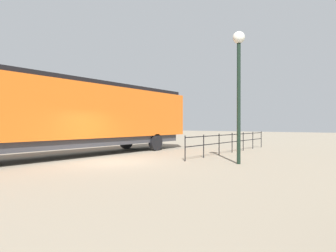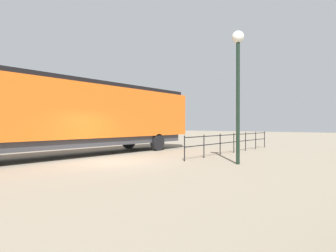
% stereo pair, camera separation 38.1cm
% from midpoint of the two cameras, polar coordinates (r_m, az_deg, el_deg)
% --- Properties ---
extents(ground_plane, '(120.00, 120.00, 0.00)m').
position_cam_midpoint_polar(ground_plane, '(13.81, -10.07, -6.85)').
color(ground_plane, gray).
extents(locomotive, '(2.98, 16.64, 4.08)m').
position_cam_midpoint_polar(locomotive, '(16.95, -15.35, 2.23)').
color(locomotive, orange).
rests_on(locomotive, ground_plane).
extents(lamp_post, '(0.52, 0.52, 5.75)m').
position_cam_midpoint_polar(lamp_post, '(13.25, 14.25, 10.69)').
color(lamp_post, black).
rests_on(lamp_post, ground_plane).
extents(platform_fence, '(0.05, 10.50, 1.20)m').
position_cam_midpoint_polar(platform_fence, '(18.25, 13.25, -2.67)').
color(platform_fence, black).
rests_on(platform_fence, ground_plane).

